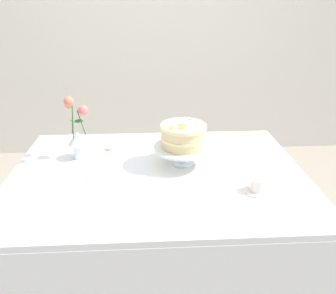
{
  "coord_description": "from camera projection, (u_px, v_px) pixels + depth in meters",
  "views": [
    {
      "loc": [
        -0.03,
        -1.41,
        1.51
      ],
      "look_at": [
        0.05,
        0.02,
        0.86
      ],
      "focal_mm": 35.62,
      "sensor_mm": 36.0,
      "label": 1
    }
  ],
  "objects": [
    {
      "name": "cake_stand",
      "position": [
        183.0,
        149.0,
        1.63
      ],
      "size": [
        0.29,
        0.29,
        0.1
      ],
      "color": "silver",
      "rests_on": "linen_napkin"
    },
    {
      "name": "loose_petal_2",
      "position": [
        88.0,
        177.0,
        1.55
      ],
      "size": [
        0.03,
        0.04,
        0.0
      ],
      "primitive_type": "ellipsoid",
      "rotation": [
        0.0,
        0.0,
        5.31
      ],
      "color": "pink",
      "rests_on": "dining_table"
    },
    {
      "name": "loose_petal_1",
      "position": [
        108.0,
        150.0,
        1.83
      ],
      "size": [
        0.04,
        0.03,
        0.01
      ],
      "primitive_type": "ellipsoid",
      "rotation": [
        0.0,
        0.0,
        3.06
      ],
      "color": "#E56B51",
      "rests_on": "dining_table"
    },
    {
      "name": "teacup",
      "position": [
        257.0,
        186.0,
        1.43
      ],
      "size": [
        0.12,
        0.12,
        0.06
      ],
      "color": "silver",
      "rests_on": "dining_table"
    },
    {
      "name": "ground_plane",
      "position": [
        159.0,
        286.0,
        1.9
      ],
      "size": [
        12.0,
        12.0,
        0.0
      ],
      "primitive_type": "plane",
      "color": "#9E9384"
    },
    {
      "name": "back_wall",
      "position": [
        151.0,
        10.0,
        3.06
      ],
      "size": [
        7.0,
        0.08,
        2.8
      ],
      "primitive_type": "cube",
      "color": "silver",
      "rests_on": "ground"
    },
    {
      "name": "loose_petal_0",
      "position": [
        68.0,
        149.0,
        1.83
      ],
      "size": [
        0.04,
        0.04,
        0.0
      ],
      "primitive_type": "ellipsoid",
      "rotation": [
        0.0,
        0.0,
        3.9
      ],
      "color": "pink",
      "rests_on": "dining_table"
    },
    {
      "name": "layer_cake",
      "position": [
        183.0,
        136.0,
        1.6
      ],
      "size": [
        0.22,
        0.22,
        0.12
      ],
      "color": "beige",
      "rests_on": "cake_stand"
    },
    {
      "name": "flower_vase",
      "position": [
        77.0,
        134.0,
        1.68
      ],
      "size": [
        0.12,
        0.12,
        0.34
      ],
      "color": "silver",
      "rests_on": "dining_table"
    },
    {
      "name": "dining_table",
      "position": [
        158.0,
        191.0,
        1.61
      ],
      "size": [
        1.4,
        1.0,
        0.74
      ],
      "color": "white",
      "rests_on": "ground"
    },
    {
      "name": "linen_napkin",
      "position": [
        183.0,
        164.0,
        1.67
      ],
      "size": [
        0.32,
        0.32,
        0.0
      ],
      "primitive_type": "cube",
      "rotation": [
        0.0,
        0.0,
        -0.01
      ],
      "color": "white",
      "rests_on": "dining_table"
    }
  ]
}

